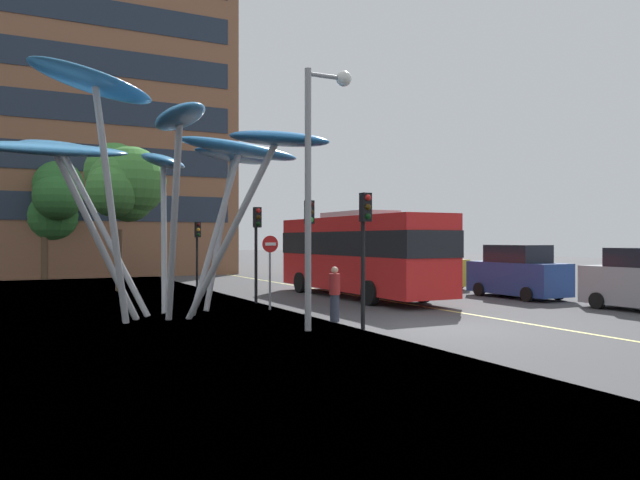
# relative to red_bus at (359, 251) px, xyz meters

# --- Properties ---
(ground) EXTENTS (120.00, 240.00, 0.10)m
(ground) POSITION_rel_red_bus_xyz_m (-3.19, -8.81, -2.08)
(ground) COLOR #424244
(red_bus) EXTENTS (2.76, 10.80, 3.72)m
(red_bus) POSITION_rel_red_bus_xyz_m (0.00, 0.00, 0.00)
(red_bus) COLOR red
(red_bus) RESTS_ON ground
(leaf_sculpture) EXTENTS (10.56, 9.80, 7.45)m
(leaf_sculpture) POSITION_rel_red_bus_xyz_m (-8.95, -3.07, 3.33)
(leaf_sculpture) COLOR #9EA0A5
(leaf_sculpture) RESTS_ON ground
(traffic_light_kerb_near) EXTENTS (0.28, 0.42, 3.82)m
(traffic_light_kerb_near) POSITION_rel_red_bus_xyz_m (-4.63, -8.20, 0.73)
(traffic_light_kerb_near) COLOR black
(traffic_light_kerb_near) RESTS_ON ground
(traffic_light_kerb_far) EXTENTS (0.28, 0.42, 3.85)m
(traffic_light_kerb_far) POSITION_rel_red_bus_xyz_m (-4.37, -4.06, 0.75)
(traffic_light_kerb_far) COLOR black
(traffic_light_kerb_far) RESTS_ON ground
(traffic_light_island_mid) EXTENTS (0.28, 0.42, 3.79)m
(traffic_light_island_mid) POSITION_rel_red_bus_xyz_m (-4.82, -0.30, 0.71)
(traffic_light_island_mid) COLOR black
(traffic_light_island_mid) RESTS_ON ground
(traffic_light_opposite) EXTENTS (0.28, 0.42, 3.43)m
(traffic_light_opposite) POSITION_rel_red_bus_xyz_m (-4.86, 8.18, 0.46)
(traffic_light_opposite) COLOR black
(traffic_light_opposite) RESTS_ON ground
(car_parked_mid) EXTENTS (1.95, 4.55, 2.29)m
(car_parked_mid) POSITION_rel_red_bus_xyz_m (6.01, -3.26, -0.96)
(car_parked_mid) COLOR navy
(car_parked_mid) RESTS_ON ground
(car_parked_far) EXTENTS (2.08, 4.32, 2.34)m
(car_parked_far) POSITION_rel_red_bus_xyz_m (5.93, 2.91, -0.94)
(car_parked_far) COLOR gold
(car_parked_far) RESTS_ON ground
(car_side_street) EXTENTS (2.00, 3.92, 2.21)m
(car_side_street) POSITION_rel_red_bus_xyz_m (5.94, 8.43, -1.00)
(car_side_street) COLOR black
(car_side_street) RESTS_ON ground
(car_far_side) EXTENTS (2.08, 4.01, 2.12)m
(car_far_side) POSITION_rel_red_bus_xyz_m (6.36, 15.13, -1.04)
(car_far_side) COLOR gray
(car_far_side) RESTS_ON ground
(street_lamp) EXTENTS (1.44, 0.44, 7.32)m
(street_lamp) POSITION_rel_red_bus_xyz_m (-5.81, -7.64, 2.64)
(street_lamp) COLOR gray
(street_lamp) RESTS_ON ground
(tree_pavement_near) EXTENTS (3.85, 5.01, 7.43)m
(tree_pavement_near) POSITION_rel_red_bus_xyz_m (-8.63, 8.02, 3.24)
(tree_pavement_near) COLOR brown
(tree_pavement_near) RESTS_ON ground
(tree_pavement_far) EXTENTS (3.62, 5.15, 7.46)m
(tree_pavement_far) POSITION_rel_red_bus_xyz_m (-11.00, 19.16, 2.81)
(tree_pavement_far) COLOR brown
(tree_pavement_far) RESTS_ON ground
(pedestrian) EXTENTS (0.34, 0.34, 1.69)m
(pedestrian) POSITION_rel_red_bus_xyz_m (-4.57, -6.30, -1.18)
(pedestrian) COLOR #2D3342
(pedestrian) RESTS_ON ground
(no_entry_sign) EXTENTS (0.60, 0.12, 2.66)m
(no_entry_sign) POSITION_rel_red_bus_xyz_m (-5.18, -2.55, -0.27)
(no_entry_sign) COLOR gray
(no_entry_sign) RESTS_ON ground
(backdrop_building) EXTENTS (28.00, 10.28, 22.32)m
(backdrop_building) POSITION_rel_red_bus_xyz_m (-12.81, 24.19, 9.13)
(backdrop_building) COLOR brown
(backdrop_building) RESTS_ON ground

